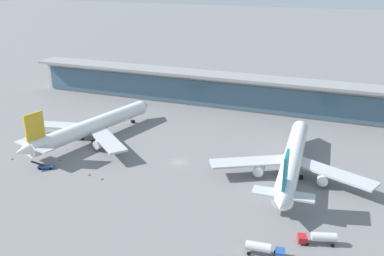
{
  "coord_description": "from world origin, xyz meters",
  "views": [
    {
      "loc": [
        48.74,
        -114.34,
        59.29
      ],
      "look_at": [
        0.0,
        11.73,
        7.77
      ],
      "focal_mm": 39.28,
      "sensor_mm": 36.0,
      "label": 1
    }
  ],
  "objects": [
    {
      "name": "airliner_left_stand",
      "position": [
        -37.38,
        5.44,
        5.32
      ],
      "size": [
        47.46,
        62.74,
        16.9
      ],
      "color": "white",
      "rests_on": "ground"
    },
    {
      "name": "safety_cone_charlie",
      "position": [
        -16.97,
        -19.39,
        0.32
      ],
      "size": [
        0.62,
        0.62,
        0.7
      ],
      "color": "orange",
      "rests_on": "ground"
    },
    {
      "name": "safety_cone_delta",
      "position": [
        -37.18,
        -13.08,
        0.32
      ],
      "size": [
        0.62,
        0.62,
        0.7
      ],
      "color": "orange",
      "rests_on": "ground"
    },
    {
      "name": "service_truck_under_wing_blue",
      "position": [
        -37.58,
        -19.71,
        0.81
      ],
      "size": [
        6.8,
        3.88,
        2.7
      ],
      "color": "#234C9E",
      "rests_on": "ground"
    },
    {
      "name": "ground_plane",
      "position": [
        0.0,
        0.0,
        0.0
      ],
      "size": [
        1200.0,
        1200.0,
        0.0
      ],
      "primitive_type": "plane",
      "color": "slate"
    },
    {
      "name": "terminal_building",
      "position": [
        0.0,
        62.1,
        7.87
      ],
      "size": [
        200.43,
        12.8,
        15.2
      ],
      "color": "#B2ADA3",
      "rests_on": "ground"
    },
    {
      "name": "service_truck_mid_apron_blue",
      "position": [
        35.67,
        -37.08,
        1.71
      ],
      "size": [
        8.77,
        3.18,
        2.95
      ],
      "color": "#234C9E",
      "rests_on": "ground"
    },
    {
      "name": "service_truck_near_nose_red",
      "position": [
        46.74,
        -28.55,
        1.71
      ],
      "size": [
        8.88,
        4.66,
        2.95
      ],
      "color": "#B21E1E",
      "rests_on": "ground"
    },
    {
      "name": "airliner_centre_stand",
      "position": [
        35.6,
        3.76,
        5.32
      ],
      "size": [
        48.76,
        63.45,
        16.9
      ],
      "color": "white",
      "rests_on": "ground"
    },
    {
      "name": "safety_cone_alpha",
      "position": [
        -22.02,
        -18.48,
        0.32
      ],
      "size": [
        0.62,
        0.62,
        0.7
      ],
      "color": "orange",
      "rests_on": "ground"
    },
    {
      "name": "safety_cone_echo",
      "position": [
        -52.45,
        -18.14,
        0.32
      ],
      "size": [
        0.62,
        0.62,
        0.7
      ],
      "color": "orange",
      "rests_on": "ground"
    }
  ]
}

